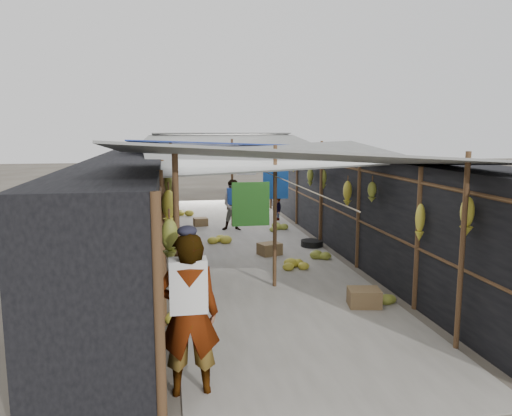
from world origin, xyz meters
TOP-DOWN VIEW (x-y plane):
  - ground at (0.00, 0.00)m, footprint 80.00×80.00m
  - aisle_slab at (0.00, 6.50)m, footprint 3.60×16.00m
  - stall_left at (-2.70, 6.50)m, footprint 1.40×15.00m
  - stall_right at (2.70, 6.50)m, footprint 1.40×15.00m
  - crate_near at (1.22, 1.71)m, footprint 0.57×0.49m
  - crate_mid at (0.38, 5.30)m, footprint 0.59×0.53m
  - crate_back at (-0.95, 9.11)m, footprint 0.44×0.38m
  - black_basin at (1.58, 5.94)m, footprint 0.55×0.55m
  - vendor_elderly at (-1.70, -0.50)m, footprint 0.67×0.45m
  - shopper_blue at (-0.04, 8.30)m, footprint 0.80×0.67m
  - vendor_seated at (1.51, 9.60)m, footprint 0.36×0.57m
  - market_canopy at (0.03, 6.84)m, footprint 5.62×15.20m
  - hanging_bananas at (-0.02, 6.04)m, footprint 3.96×13.54m
  - floor_bananas at (0.13, 5.26)m, footprint 3.87×10.35m

SIDE VIEW (x-z plane):
  - ground at x=0.00m, z-range 0.00..0.00m
  - aisle_slab at x=0.00m, z-range 0.00..0.02m
  - black_basin at x=1.58m, z-range 0.00..0.16m
  - crate_back at x=-0.95m, z-range 0.00..0.26m
  - crate_mid at x=0.38m, z-range 0.00..0.29m
  - floor_bananas at x=0.13m, z-range -0.02..0.32m
  - crate_near at x=1.22m, z-range 0.00..0.30m
  - vendor_seated at x=1.51m, z-range 0.00..0.84m
  - shopper_blue at x=-0.04m, z-range 0.00..1.47m
  - vendor_elderly at x=-1.70m, z-range 0.00..1.81m
  - stall_left at x=-2.70m, z-range 0.00..2.30m
  - stall_right at x=2.70m, z-range 0.00..2.30m
  - hanging_bananas at x=-0.02m, z-range 1.25..2.12m
  - market_canopy at x=0.03m, z-range 1.03..3.79m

